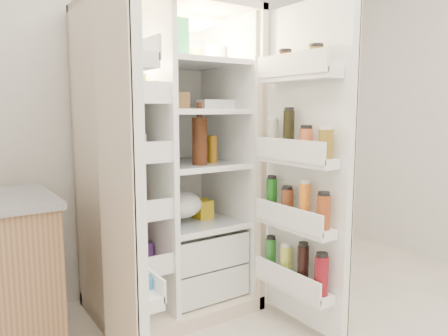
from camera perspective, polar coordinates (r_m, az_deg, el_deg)
wall_back at (r=2.95m, az=-8.19°, el=10.48°), size 4.00×0.02×2.70m
refrigerator at (r=2.61m, az=-7.56°, el=-2.49°), size 0.92×0.70×1.80m
freezer_door at (r=1.84m, az=-13.56°, el=-2.32°), size 0.15×0.40×1.72m
fridge_door at (r=2.30m, az=10.84°, el=-0.68°), size 0.17×0.58×1.72m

